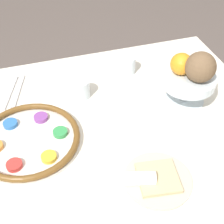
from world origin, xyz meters
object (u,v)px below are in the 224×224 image
object	(u,v)px
seder_plate	(29,140)
fruit_stand	(188,83)
coconut	(200,67)
cup_mid	(128,65)
orange_fruit	(181,64)
bread_plate	(158,179)
napkin_roll	(120,178)
cup_near	(81,89)

from	to	relation	value
seder_plate	fruit_stand	size ratio (longest dim) A/B	1.71
seder_plate	coconut	xyz separation A→B (m)	(0.57, 0.01, 0.15)
seder_plate	cup_mid	world-z (taller)	cup_mid
fruit_stand	orange_fruit	world-z (taller)	orange_fruit
seder_plate	fruit_stand	xyz separation A→B (m)	(0.55, 0.04, 0.07)
bread_plate	napkin_roll	bearing A→B (deg)	166.61
seder_plate	napkin_roll	xyz separation A→B (m)	(0.23, -0.22, 0.01)
fruit_stand	napkin_roll	size ratio (longest dim) A/B	0.94
orange_fruit	coconut	xyz separation A→B (m)	(0.04, -0.05, 0.01)
cup_near	coconut	bearing A→B (deg)	-24.39
cup_near	cup_mid	xyz separation A→B (m)	(0.21, 0.09, 0.00)
orange_fruit	cup_near	distance (m)	0.36
cup_mid	napkin_roll	bearing A→B (deg)	-111.47
orange_fruit	coconut	distance (m)	0.07
fruit_stand	orange_fruit	distance (m)	0.07
coconut	bread_plate	world-z (taller)	coconut
seder_plate	cup_mid	size ratio (longest dim) A/B	4.68
bread_plate	cup_near	distance (m)	0.44
orange_fruit	cup_mid	distance (m)	0.26
bread_plate	napkin_roll	xyz separation A→B (m)	(-0.10, 0.02, 0.01)
fruit_stand	cup_near	world-z (taller)	fruit_stand
bread_plate	cup_near	world-z (taller)	cup_near
bread_plate	napkin_roll	world-z (taller)	napkin_roll
napkin_roll	cup_near	world-z (taller)	cup_near
orange_fruit	cup_mid	size ratio (longest dim) A/B	1.09
orange_fruit	cup_mid	xyz separation A→B (m)	(-0.11, 0.21, -0.12)
orange_fruit	napkin_roll	size ratio (longest dim) A/B	0.37
fruit_stand	orange_fruit	bearing A→B (deg)	132.26
seder_plate	napkin_roll	world-z (taller)	napkin_roll
seder_plate	orange_fruit	size ratio (longest dim) A/B	4.30
orange_fruit	coconut	world-z (taller)	coconut
cup_near	seder_plate	bearing A→B (deg)	-140.00
napkin_roll	cup_mid	bearing A→B (deg)	68.53
bread_plate	cup_mid	distance (m)	0.52
seder_plate	cup_mid	xyz separation A→B (m)	(0.42, 0.27, 0.02)
cup_mid	bread_plate	bearing A→B (deg)	-99.80
seder_plate	bread_plate	world-z (taller)	seder_plate
cup_near	cup_mid	distance (m)	0.23
orange_fruit	coconut	size ratio (longest dim) A/B	0.74
fruit_stand	cup_near	distance (m)	0.38
orange_fruit	bread_plate	size ratio (longest dim) A/B	0.39
fruit_stand	coconut	distance (m)	0.09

